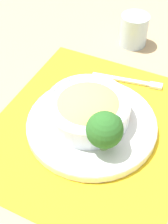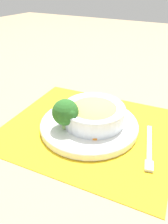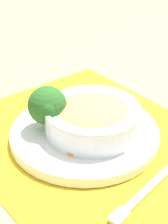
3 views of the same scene
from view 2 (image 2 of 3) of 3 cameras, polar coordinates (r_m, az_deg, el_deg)
ground_plane at (r=0.66m, az=1.33°, el=-4.25°), size 4.00×4.00×0.00m
placemat at (r=0.66m, az=1.33°, el=-4.11°), size 0.53×0.47×0.00m
plate at (r=0.65m, az=1.35°, el=-3.16°), size 0.29×0.29×0.02m
bowl at (r=0.64m, az=2.51°, el=-0.08°), size 0.19×0.19×0.06m
broccoli_floret at (r=0.60m, az=-4.85°, el=-0.11°), size 0.07×0.07×0.09m
carrot_slice_near at (r=0.60m, az=2.82°, el=-5.86°), size 0.05×0.05×0.01m
carrot_slice_middle at (r=0.61m, az=4.73°, el=-5.35°), size 0.05×0.05×0.01m
carrot_slice_far at (r=0.62m, az=6.12°, el=-4.48°), size 0.05×0.05×0.01m
fork at (r=0.60m, az=16.64°, el=-9.64°), size 0.06×0.18×0.01m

